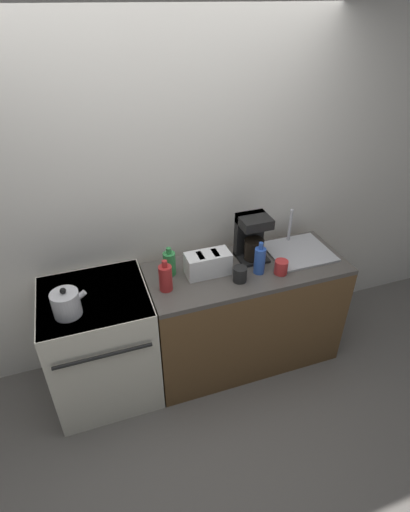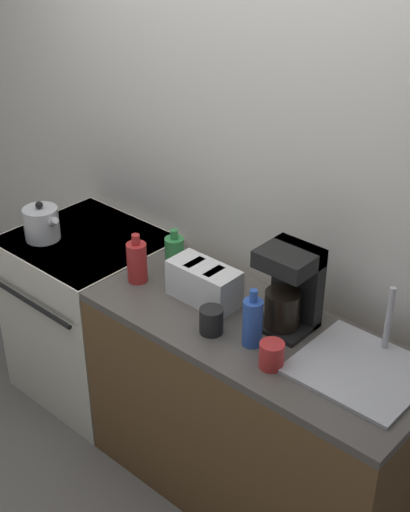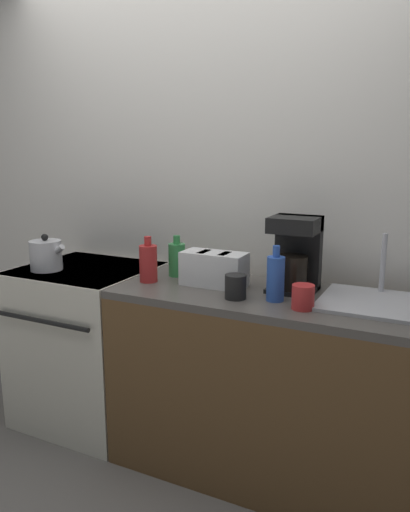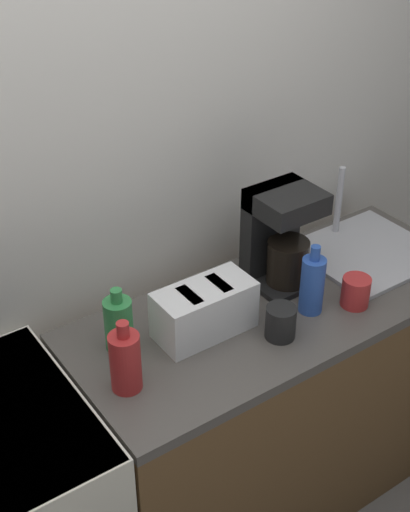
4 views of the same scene
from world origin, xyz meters
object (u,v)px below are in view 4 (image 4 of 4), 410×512
Objects in this scene: cup_red at (356,292)px; bottle_red at (125,361)px; toaster at (204,310)px; cup_black at (281,322)px; bottle_green at (119,324)px; bottle_blue at (312,284)px; coffee_maker at (280,235)px.

bottle_red is at bearing 173.87° from cup_red.
toaster is 0.24m from cup_black.
toaster is 0.33m from bottle_red.
bottle_green is at bearing 67.02° from bottle_red.
bottle_blue is 2.38× the size of cup_red.
cup_red is (0.14, -0.06, -0.05)m from bottle_blue.
coffee_maker reaches higher than bottle_red.
bottle_red reaches higher than bottle_green.
cup_black is at bearing -28.91° from bottle_green.
bottle_blue is 0.18m from cup_black.
cup_black is at bearing -164.22° from bottle_blue.
coffee_maker is 3.23× the size of cup_black.
bottle_blue is at bearing -97.68° from coffee_maker.
coffee_maker reaches higher than toaster.
cup_red is at bearing -6.13° from bottle_red.
cup_red is (0.80, -0.09, -0.04)m from bottle_red.
bottle_blue reaches higher than bottle_red.
bottle_blue is (0.66, -0.03, 0.01)m from bottle_red.
coffee_maker is 0.31m from cup_red.
bottle_red is 1.08× the size of bottle_green.
coffee_maker is 0.34m from cup_black.
bottle_green is 0.78m from cup_red.
cup_black reaches higher than cup_red.
bottle_green is at bearing 161.72° from toaster.
cup_black is (0.43, -0.24, -0.03)m from bottle_green.
bottle_red is at bearing 177.74° from bottle_blue.
cup_black is (0.50, -0.07, -0.04)m from bottle_red.
toaster is 0.51m from cup_red.
bottle_green reaches higher than cup_red.
coffee_maker is at bearing 0.75° from bottle_green.
bottle_blue is at bearing 15.78° from cup_black.
coffee_maker reaches higher than cup_black.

